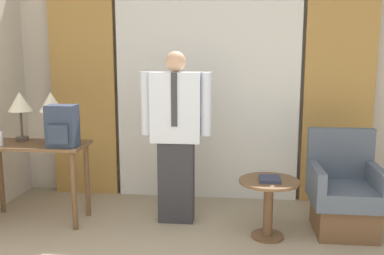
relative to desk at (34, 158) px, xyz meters
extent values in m
cube|color=beige|center=(1.63, 1.04, 0.71)|extent=(10.00, 0.06, 2.70)
cube|color=white|center=(1.63, 0.91, 0.65)|extent=(2.04, 0.06, 2.58)
cube|color=#B28442|center=(0.19, 0.91, 0.65)|extent=(0.75, 0.06, 2.58)
cube|color=#B28442|center=(3.06, 0.91, 0.65)|extent=(0.75, 0.06, 2.58)
cube|color=brown|center=(0.00, 0.00, 0.13)|extent=(1.04, 0.48, 0.03)
cylinder|color=brown|center=(0.46, -0.18, -0.26)|extent=(0.05, 0.05, 0.76)
cylinder|color=brown|center=(-0.46, 0.18, -0.26)|extent=(0.05, 0.05, 0.76)
cylinder|color=brown|center=(0.46, 0.18, -0.26)|extent=(0.05, 0.05, 0.76)
cylinder|color=#4C4238|center=(-0.16, 0.10, 0.17)|extent=(0.13, 0.13, 0.04)
cylinder|color=#4C4238|center=(-0.16, 0.10, 0.32)|extent=(0.02, 0.02, 0.26)
cone|color=beige|center=(-0.16, 0.10, 0.54)|extent=(0.23, 0.23, 0.19)
cylinder|color=#4C4238|center=(0.16, 0.10, 0.17)|extent=(0.13, 0.13, 0.04)
cylinder|color=#4C4238|center=(0.16, 0.10, 0.32)|extent=(0.02, 0.02, 0.26)
cone|color=beige|center=(0.16, 0.10, 0.54)|extent=(0.23, 0.23, 0.19)
cube|color=#2D384C|center=(0.36, -0.12, 0.34)|extent=(0.27, 0.18, 0.39)
cube|color=#2D384C|center=(0.36, -0.22, 0.28)|extent=(0.19, 0.03, 0.18)
cube|color=#2D2D33|center=(1.38, 0.14, -0.24)|extent=(0.34, 0.18, 0.80)
cube|color=silver|center=(1.38, 0.14, 0.50)|extent=(0.48, 0.21, 0.67)
cube|color=#333338|center=(1.38, 0.03, 0.58)|extent=(0.06, 0.01, 0.50)
cylinder|color=silver|center=(1.09, 0.14, 0.53)|extent=(0.10, 0.10, 0.60)
cylinder|color=silver|center=(1.67, 0.14, 0.53)|extent=(0.10, 0.10, 0.60)
sphere|color=tan|center=(1.38, 0.14, 0.93)|extent=(0.19, 0.19, 0.19)
cube|color=brown|center=(2.96, 0.01, -0.49)|extent=(0.52, 0.53, 0.29)
cube|color=#4C5666|center=(2.96, 0.01, -0.26)|extent=(0.62, 0.63, 0.16)
cube|color=#4C5666|center=(2.96, 0.28, 0.06)|extent=(0.62, 0.10, 0.49)
cube|color=#4C5666|center=(2.69, 0.01, -0.09)|extent=(0.08, 0.63, 0.18)
cube|color=#4C5666|center=(3.23, 0.01, -0.09)|extent=(0.08, 0.63, 0.18)
cylinder|color=brown|center=(2.26, -0.16, -0.63)|extent=(0.29, 0.29, 0.02)
cylinder|color=brown|center=(2.26, -0.16, -0.38)|extent=(0.09, 0.09, 0.51)
cylinder|color=brown|center=(2.26, -0.16, -0.11)|extent=(0.53, 0.53, 0.02)
cube|color=#2D334C|center=(2.26, -0.19, -0.09)|extent=(0.18, 0.21, 0.03)
camera|label=1|loc=(1.96, -3.87, 1.00)|focal=40.00mm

